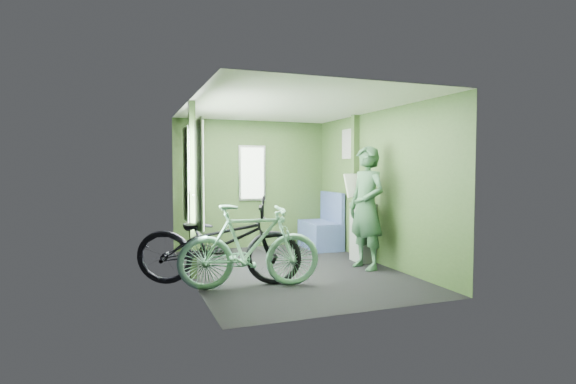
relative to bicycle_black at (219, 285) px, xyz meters
name	(u,v)px	position (x,y,z in m)	size (l,w,h in m)	color
room	(287,168)	(1.08, 0.52, 1.44)	(4.00, 4.02, 2.31)	black
bicycle_black	(219,285)	(0.00, 0.00, 0.00)	(0.71, 2.02, 1.06)	black
bicycle_mint	(250,289)	(0.31, -0.29, 0.00)	(0.48, 1.70, 1.02)	#7CBCA0
passenger	(366,208)	(2.17, 0.20, 0.88)	(0.54, 0.74, 1.75)	#2C5134
waste_box	(363,232)	(2.38, 0.66, 0.45)	(0.26, 0.37, 0.90)	gray
bench_seat	(322,232)	(2.27, 1.94, 0.30)	(0.56, 0.97, 1.01)	navy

